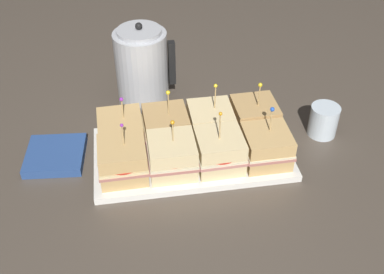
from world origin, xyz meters
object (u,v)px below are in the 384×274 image
at_px(sandwich_back_far_right, 254,118).
at_px(sandwich_back_center_right, 210,122).
at_px(sandwich_front_center_left, 172,156).
at_px(drinking_glass, 323,121).
at_px(sandwich_back_center_left, 166,127).
at_px(sandwich_front_far_right, 266,147).
at_px(sandwich_front_center_right, 219,151).
at_px(sandwich_back_far_left, 121,131).
at_px(kettle_steel, 142,67).
at_px(serving_platter, 192,154).
at_px(sandwich_front_far_left, 123,160).
at_px(napkin_stack, 55,155).

bearing_deg(sandwich_back_far_right, sandwich_back_center_right, 179.14).
height_order(sandwich_front_center_left, drinking_glass, sandwich_front_center_left).
height_order(sandwich_back_center_left, sandwich_back_far_right, same).
bearing_deg(sandwich_front_far_right, sandwich_front_center_right, 179.91).
distance_m(sandwich_back_far_left, kettle_steel, 0.24).
relative_size(sandwich_front_center_left, sandwich_back_center_left, 0.93).
bearing_deg(sandwich_front_far_right, serving_platter, 161.10).
relative_size(sandwich_back_center_right, sandwich_back_far_right, 1.01).
height_order(sandwich_front_center_right, sandwich_back_far_right, sandwich_front_center_right).
xyz_separation_m(sandwich_front_center_left, sandwich_back_center_right, (0.12, 0.12, -0.00)).
relative_size(sandwich_front_center_right, drinking_glass, 1.90).
bearing_deg(sandwich_back_center_left, sandwich_front_far_left, -135.01).
bearing_deg(napkin_stack, sandwich_back_far_right, 1.26).
distance_m(sandwich_front_far_right, sandwich_back_center_right, 0.17).
bearing_deg(sandwich_back_center_right, sandwich_front_far_right, -45.28).
bearing_deg(sandwich_front_far_right, sandwich_back_center_right, 134.72).
bearing_deg(serving_platter, sandwich_back_center_right, 45.25).
relative_size(serving_platter, napkin_stack, 3.17).
xyz_separation_m(sandwich_front_far_left, sandwich_back_far_left, (-0.00, 0.12, -0.00)).
height_order(sandwich_front_far_right, kettle_steel, kettle_steel).
distance_m(sandwich_front_far_right, drinking_glass, 0.22).
height_order(sandwich_front_center_left, sandwich_front_center_right, sandwich_front_center_right).
relative_size(sandwich_front_far_left, sandwich_back_center_left, 0.94).
xyz_separation_m(sandwich_front_center_left, sandwich_back_far_right, (0.24, 0.12, 0.00)).
distance_m(serving_platter, kettle_steel, 0.32).
height_order(drinking_glass, napkin_stack, drinking_glass).
bearing_deg(serving_platter, sandwich_front_center_right, -46.00).
bearing_deg(sandwich_back_center_left, sandwich_back_center_right, 0.47).
bearing_deg(sandwich_front_center_left, sandwich_front_far_right, 0.06).
relative_size(serving_platter, sandwich_back_far_left, 3.45).
height_order(sandwich_front_far_left, sandwich_back_far_left, sandwich_front_far_left).
bearing_deg(kettle_steel, sandwich_back_center_left, -79.07).
bearing_deg(sandwich_front_far_right, sandwich_front_far_left, 179.72).
bearing_deg(sandwich_front_center_right, sandwich_front_far_left, 179.62).
distance_m(serving_platter, sandwich_front_far_right, 0.20).
bearing_deg(sandwich_front_far_right, sandwich_back_far_left, 161.48).
relative_size(sandwich_back_center_right, napkin_stack, 1.01).
height_order(serving_platter, sandwich_front_far_left, sandwich_front_far_left).
bearing_deg(sandwich_back_center_left, sandwich_front_center_left, -89.20).
xyz_separation_m(sandwich_back_center_right, sandwich_back_far_right, (0.12, -0.00, 0.00)).
relative_size(sandwich_front_far_left, sandwich_back_far_right, 0.94).
bearing_deg(drinking_glass, serving_platter, -173.81).
xyz_separation_m(sandwich_back_far_right, kettle_steel, (-0.28, 0.22, 0.05)).
relative_size(sandwich_back_far_left, kettle_steel, 0.57).
relative_size(sandwich_back_far_right, kettle_steel, 0.63).
relative_size(sandwich_front_far_left, sandwich_front_center_left, 1.01).
xyz_separation_m(sandwich_back_far_left, kettle_steel, (0.08, 0.22, 0.06)).
height_order(sandwich_front_center_left, kettle_steel, kettle_steel).
bearing_deg(sandwich_front_far_right, drinking_glass, 27.83).
bearing_deg(sandwich_back_center_right, drinking_glass, -3.56).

